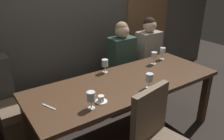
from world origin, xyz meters
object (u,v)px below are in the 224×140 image
Objects in this scene: diner_redhead at (122,51)px; wine_glass_near_left at (149,78)px; wine_glass_far_right at (105,64)px; diner_bearded at (148,45)px; dining_table at (126,88)px; banquette_bench at (95,96)px; espresso_cup at (101,99)px; wine_glass_center_back at (163,51)px; chair_near_side at (159,136)px; wine_glass_end_left at (91,97)px; fork_on_table at (49,107)px; wine_glass_end_right at (154,56)px.

diner_redhead reaches higher than wine_glass_near_left.
diner_bearded is at bearing 18.28° from wine_glass_far_right.
diner_redhead is at bearing 34.38° from wine_glass_far_right.
dining_table is at bearing -80.49° from wine_glass_far_right.
dining_table is 0.82m from banquette_bench.
espresso_cup is (-0.46, -0.91, 0.54)m from banquette_bench.
diner_redhead is 0.57m from wine_glass_center_back.
diner_bearded is at bearing 50.39° from chair_near_side.
diner_bearded is 4.85× the size of wine_glass_end_left.
espresso_cup is (-1.30, -0.48, -0.09)m from wine_glass_center_back.
diner_redhead is 0.62m from wine_glass_far_right.
wine_glass_far_right is 0.96× the size of fork_on_table.
dining_table reaches higher than banquette_bench.
dining_table is 18.33× the size of espresso_cup.
wine_glass_near_left is at bearing -0.50° from wine_glass_end_left.
fork_on_table is at bearing -170.41° from wine_glass_center_back.
chair_near_side is at bearing -122.72° from wine_glass_near_left.
wine_glass_center_back is (0.74, 0.53, 0.00)m from wine_glass_near_left.
diner_redhead reaches higher than fork_on_table.
wine_glass_near_left is 0.91m from wine_glass_center_back.
banquette_bench is at bearing 90.00° from dining_table.
dining_table is 12.94× the size of fork_on_table.
chair_near_side reaches higher than fork_on_table.
espresso_cup is (-0.46, -0.21, 0.11)m from dining_table.
wine_glass_near_left and wine_glass_far_right have the same top height.
fork_on_table reaches higher than banquette_bench.
chair_near_side is at bearing -67.15° from fork_on_table.
chair_near_side is 5.98× the size of wine_glass_end_left.
wine_glass_end_right is 0.69m from wine_glass_far_right.
banquette_bench is 15.24× the size of wine_glass_end_left.
fork_on_table is (-0.70, 0.70, 0.18)m from chair_near_side.
wine_glass_end_right is at bearing -11.51° from wine_glass_far_right.
wine_glass_center_back is 1.76m from fork_on_table.
banquette_bench is at bearing 95.83° from wine_glass_near_left.
espresso_cup is at bearing -155.08° from dining_table.
wine_glass_end_left is 1.00× the size of wine_glass_near_left.
wine_glass_end_right and wine_glass_center_back have the same top height.
dining_table is 13.41× the size of wine_glass_far_right.
wine_glass_center_back is (0.84, 0.27, 0.20)m from dining_table.
wine_glass_center_back reaches higher than banquette_bench.
wine_glass_far_right is 0.69m from espresso_cup.
diner_bearded reaches higher than wine_glass_end_right.
wine_glass_end_left is at bearing -159.12° from wine_glass_end_right.
diner_redhead is at bearing 56.60° from dining_table.
wine_glass_far_right is at bearing 175.57° from wine_glass_center_back.
wine_glass_near_left is (-0.36, -0.95, 0.04)m from diner_redhead.
dining_table is 13.41× the size of wine_glass_center_back.
chair_near_side is 1.11m from wine_glass_far_right.
chair_near_side is (-0.20, -0.72, -0.09)m from dining_table.
diner_redhead is at bearing -1.45° from banquette_bench.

